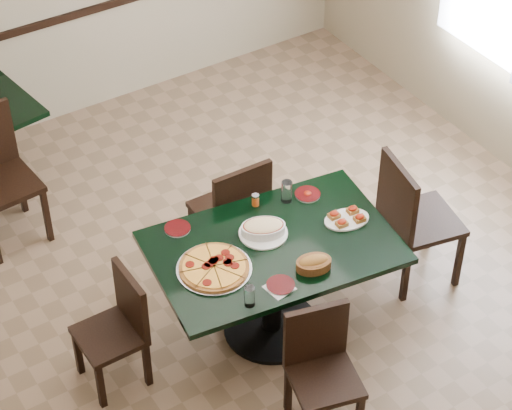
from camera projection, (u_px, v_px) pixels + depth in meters
floor at (257, 304)px, 6.75m from camera, size 5.50×5.50×0.00m
room_shell at (249, 4)px, 7.52m from camera, size 5.50×5.50×5.50m
main_table at (273, 266)px, 6.22m from camera, size 1.60×1.15×0.75m
chair_far at (235, 209)px, 6.71m from camera, size 0.44×0.44×0.93m
chair_near at (321, 364)px, 5.76m from camera, size 0.47×0.47×0.82m
chair_right at (411, 215)px, 6.60m from camera, size 0.55×0.55×1.00m
chair_left at (119, 324)px, 6.01m from camera, size 0.38×0.38×0.81m
pepperoni_pizza at (214, 267)px, 5.93m from camera, size 0.46×0.46×0.04m
lasagna_casserole at (263, 228)px, 6.15m from camera, size 0.32×0.31×0.09m
bread_basket at (314, 263)px, 5.92m from camera, size 0.25×0.20×0.09m
bruschetta_platter at (347, 218)px, 6.26m from camera, size 0.33×0.26×0.05m
side_plate_near at (281, 285)px, 5.83m from camera, size 0.17×0.17×0.02m
side_plate_far_r at (308, 194)px, 6.46m from camera, size 0.17×0.17×0.03m
side_plate_far_l at (177, 228)px, 6.21m from camera, size 0.16×0.16×0.02m
napkin_setting at (280, 288)px, 5.82m from camera, size 0.17×0.17×0.01m
water_glass_a at (287, 191)px, 6.37m from camera, size 0.07×0.07×0.15m
water_glass_b at (249, 296)px, 5.67m from camera, size 0.06×0.06×0.14m
pepper_shaker at (255, 200)px, 6.36m from camera, size 0.05×0.05×0.08m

